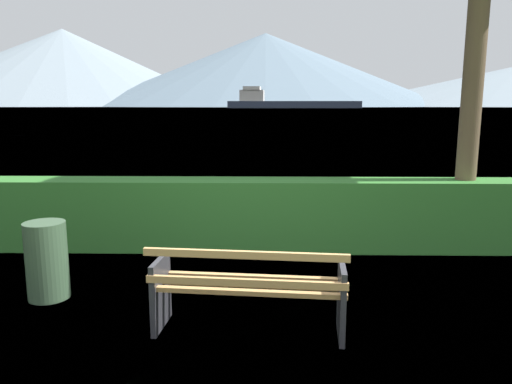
{
  "coord_description": "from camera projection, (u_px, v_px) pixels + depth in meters",
  "views": [
    {
      "loc": [
        0.14,
        -4.24,
        2.09
      ],
      "look_at": [
        0.0,
        3.14,
        0.75
      ],
      "focal_mm": 33.85,
      "sensor_mm": 36.0,
      "label": 1
    }
  ],
  "objects": [
    {
      "name": "hedge_row",
      "position": [
        255.0,
        214.0,
        7.03
      ],
      "size": [
        8.5,
        0.61,
        1.02
      ],
      "primitive_type": "cube",
      "color": "#2D6B28",
      "rests_on": "ground_plane"
    },
    {
      "name": "distant_hills",
      "position": [
        233.0,
        73.0,
        546.98
      ],
      "size": [
        915.77,
        436.28,
        89.03
      ],
      "color": "gray",
      "rests_on": "ground_plane"
    },
    {
      "name": "trash_bin",
      "position": [
        47.0,
        260.0,
        5.23
      ],
      "size": [
        0.44,
        0.44,
        0.85
      ],
      "primitive_type": "cylinder",
      "color": "#385138",
      "rests_on": "ground_plane"
    },
    {
      "name": "park_bench",
      "position": [
        249.0,
        289.0,
        4.41
      ],
      "size": [
        1.81,
        0.73,
        0.87
      ],
      "color": "tan",
      "rests_on": "ground_plane"
    },
    {
      "name": "water_surface",
      "position": [
        265.0,
        108.0,
        307.37
      ],
      "size": [
        620.0,
        620.0,
        0.0
      ],
      "primitive_type": "plane",
      "color": "slate",
      "rests_on": "ground_plane"
    },
    {
      "name": "cargo_ship_large",
      "position": [
        284.0,
        102.0,
        280.05
      ],
      "size": [
        77.07,
        16.75,
        12.28
      ],
      "color": "#2D384C",
      "rests_on": "water_surface"
    },
    {
      "name": "ground_plane",
      "position": [
        250.0,
        330.0,
        4.54
      ],
      "size": [
        1400.0,
        1400.0,
        0.0
      ],
      "primitive_type": "plane",
      "color": "#4C6B33"
    }
  ]
}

